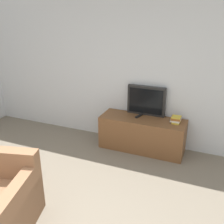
{
  "coord_description": "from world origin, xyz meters",
  "views": [
    {
      "loc": [
        1.48,
        -1.29,
        2.33
      ],
      "look_at": [
        -0.04,
        2.39,
        0.77
      ],
      "focal_mm": 42.0,
      "sensor_mm": 36.0,
      "label": 1
    }
  ],
  "objects_px": {
    "remote_on_stand": "(139,116)",
    "tv_stand": "(142,134)",
    "television": "(146,101)",
    "book_stack": "(176,119)"
  },
  "relations": [
    {
      "from": "television",
      "to": "remote_on_stand",
      "type": "distance_m",
      "value": 0.3
    },
    {
      "from": "remote_on_stand",
      "to": "tv_stand",
      "type": "bearing_deg",
      "value": -34.4
    },
    {
      "from": "television",
      "to": "book_stack",
      "type": "relative_size",
      "value": 3.21
    },
    {
      "from": "television",
      "to": "remote_on_stand",
      "type": "relative_size",
      "value": 3.62
    },
    {
      "from": "book_stack",
      "to": "remote_on_stand",
      "type": "bearing_deg",
      "value": 179.44
    },
    {
      "from": "television",
      "to": "book_stack",
      "type": "distance_m",
      "value": 0.61
    },
    {
      "from": "book_stack",
      "to": "tv_stand",
      "type": "bearing_deg",
      "value": -174.27
    },
    {
      "from": "tv_stand",
      "to": "book_stack",
      "type": "relative_size",
      "value": 6.99
    },
    {
      "from": "tv_stand",
      "to": "remote_on_stand",
      "type": "distance_m",
      "value": 0.32
    },
    {
      "from": "tv_stand",
      "to": "book_stack",
      "type": "distance_m",
      "value": 0.65
    }
  ]
}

